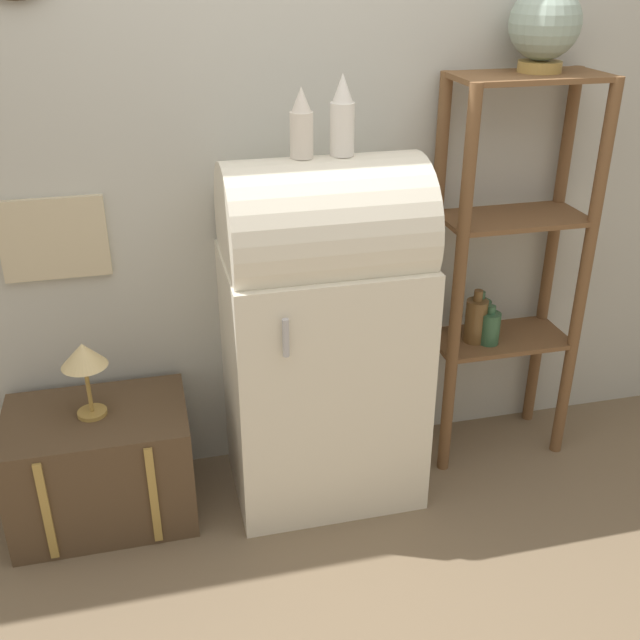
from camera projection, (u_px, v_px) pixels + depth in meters
ground_plane at (339, 522)px, 2.98m from camera, size 12.00×12.00×0.00m
wall_back at (303, 151)px, 2.88m from camera, size 7.00×0.09×2.70m
refrigerator at (323, 332)px, 2.90m from camera, size 0.74×0.59×1.40m
suitcase_trunk at (102, 465)px, 2.93m from camera, size 0.69×0.47×0.47m
shelf_unit at (505, 266)px, 3.08m from camera, size 0.60×0.32×1.64m
globe at (545, 25)px, 2.71m from camera, size 0.26×0.26×0.30m
vase_left at (301, 125)px, 2.54m from camera, size 0.08×0.08×0.24m
vase_center at (342, 118)px, 2.56m from camera, size 0.08×0.08×0.28m
desk_lamp at (84, 360)px, 2.72m from camera, size 0.17×0.17×0.30m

